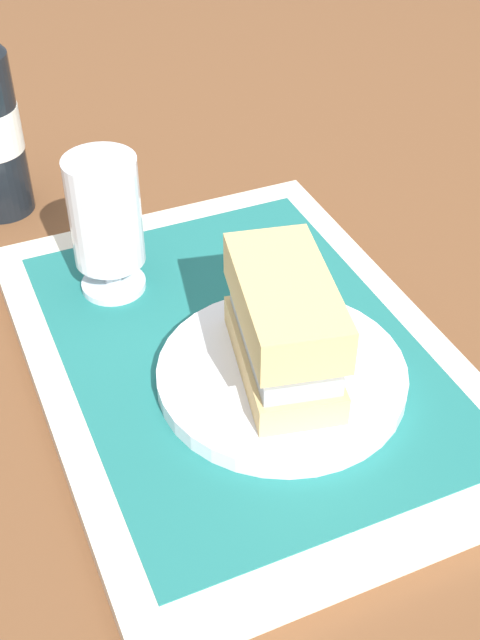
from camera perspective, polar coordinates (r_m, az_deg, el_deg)
ground_plane at (r=0.67m, az=0.00°, el=-3.27°), size 3.00×3.00×0.00m
tray at (r=0.67m, az=0.00°, el=-2.64°), size 0.44×0.32×0.02m
placemat at (r=0.66m, az=0.00°, el=-1.96°), size 0.38×0.27×0.00m
plate at (r=0.63m, az=2.91°, el=-3.85°), size 0.19×0.19×0.01m
sandwich at (r=0.59m, az=2.99°, el=-0.14°), size 0.14×0.09×0.08m
beer_glass at (r=0.69m, az=-9.28°, el=6.74°), size 0.06×0.06×0.12m
napkin_folded at (r=0.72m, az=2.80°, el=2.77°), size 0.09×0.07×0.01m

